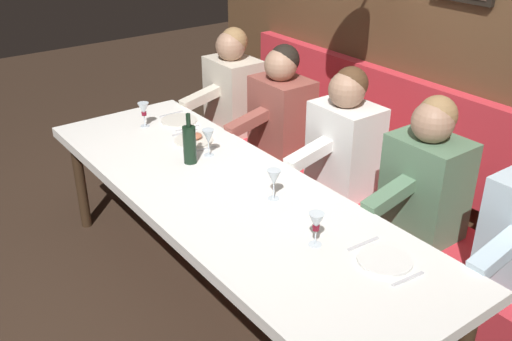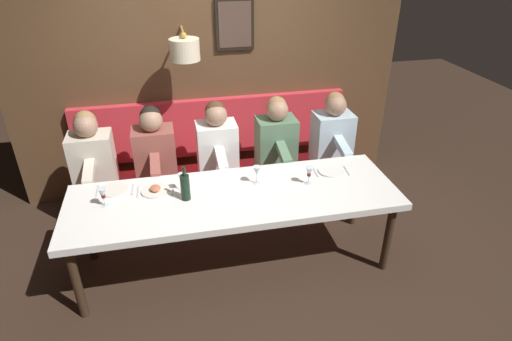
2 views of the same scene
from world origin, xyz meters
The scene contains 16 objects.
ground_plane centered at (0.00, 0.00, 0.00)m, with size 12.00×12.00×0.00m, color #332319.
dining_table centered at (0.00, 0.00, 0.68)m, with size 0.90×2.77×0.74m.
banquette_bench centered at (0.89, 0.00, 0.23)m, with size 0.52×2.97×0.45m, color red.
back_wall_panel centered at (1.46, 0.00, 1.36)m, with size 0.59×4.17×2.90m.
diner_near centered at (0.88, -0.59, 0.82)m, with size 0.60×0.40×0.79m.
diner_middle centered at (0.88, 0.02, 0.82)m, with size 0.60×0.40×0.79m.
diner_far centered at (0.88, 0.64, 0.82)m, with size 0.60×0.40×0.79m.
diner_farthest centered at (0.88, 1.22, 0.82)m, with size 0.60×0.40×0.79m.
place_setting_0 centered at (0.19, -0.93, 0.75)m, with size 0.24×0.32×0.01m.
place_setting_1 centered at (0.19, 0.64, 0.75)m, with size 0.24×0.32×0.05m.
place_setting_2 centered at (0.28, 0.98, 0.75)m, with size 0.24×0.31×0.01m.
wine_glass_0 centered at (0.14, -0.22, 0.86)m, with size 0.07×0.07×0.16m.
wine_glass_1 centered at (0.05, 1.04, 0.86)m, with size 0.07×0.07×0.16m.
wine_glass_2 centered at (0.15, 0.41, 0.86)m, with size 0.07×0.07×0.16m.
wine_glass_3 centered at (0.04, -0.66, 0.86)m, with size 0.07×0.07×0.16m.
wine_bottle centered at (0.02, 0.40, 0.86)m, with size 0.08×0.08×0.30m.
Camera 1 is at (-1.48, -2.26, 2.23)m, focal length 40.95 mm.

